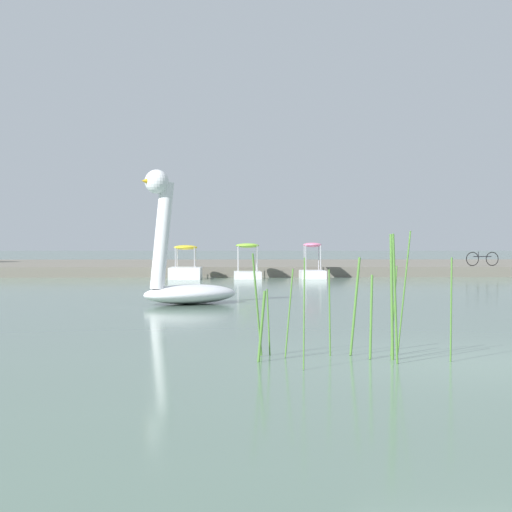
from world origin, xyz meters
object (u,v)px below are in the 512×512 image
Objects in this scene: swan_boat at (183,275)px; pedal_boat_pink at (312,268)px; pedal_boat_yellow at (186,269)px; bicycle_parked at (482,259)px; pedal_boat_lime at (247,268)px.

swan_boat is 16.73m from pedal_boat_pink.
pedal_boat_yellow reaches higher than bicycle_parked.
pedal_boat_pink is at bearing 3.57° from pedal_boat_yellow.
pedal_boat_yellow is at bearing -176.50° from pedal_boat_lime.
swan_boat is 15.70m from pedal_boat_yellow.
swan_boat is at bearing -124.67° from bicycle_parked.
pedal_boat_pink reaches higher than pedal_boat_yellow.
pedal_boat_pink is 2.88m from pedal_boat_lime.
pedal_boat_pink is 1.08× the size of pedal_boat_lime.
swan_boat reaches higher than pedal_boat_pink.
pedal_boat_lime is at bearing -162.30° from bicycle_parked.
pedal_boat_lime is 2.70m from pedal_boat_yellow.
bicycle_parked is (14.28, 3.86, 0.40)m from pedal_boat_yellow.
swan_boat is 1.86× the size of bicycle_parked.
swan_boat reaches higher than pedal_boat_lime.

